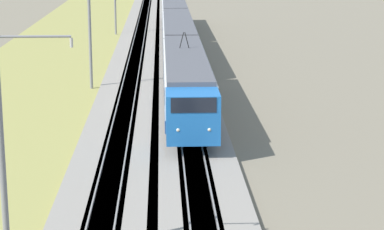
# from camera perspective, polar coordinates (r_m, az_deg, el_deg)

# --- Properties ---
(ballast_main) EXTENTS (240.00, 4.40, 0.30)m
(ballast_main) POSITION_cam_1_polar(r_m,az_deg,el_deg) (69.29, -4.33, 4.26)
(ballast_main) COLOR gray
(ballast_main) RESTS_ON ground
(ballast_adjacent) EXTENTS (240.00, 4.40, 0.30)m
(ballast_adjacent) POSITION_cam_1_polar(r_m,az_deg,el_deg) (69.27, -1.05, 4.29)
(ballast_adjacent) COLOR gray
(ballast_adjacent) RESTS_ON ground
(track_main) EXTENTS (240.00, 1.57, 0.45)m
(track_main) POSITION_cam_1_polar(r_m,az_deg,el_deg) (69.29, -4.33, 4.27)
(track_main) COLOR #4C4238
(track_main) RESTS_ON ground
(track_adjacent) EXTENTS (240.00, 1.57, 0.45)m
(track_adjacent) POSITION_cam_1_polar(r_m,az_deg,el_deg) (69.27, -1.05, 4.30)
(track_adjacent) COLOR #4C4238
(track_adjacent) RESTS_ON ground
(grass_verge) EXTENTS (240.00, 13.82, 0.12)m
(grass_verge) POSITION_cam_1_polar(r_m,az_deg,el_deg) (69.92, -10.20, 4.09)
(grass_verge) COLOR #99934C
(grass_verge) RESTS_ON ground
(passenger_train) EXTENTS (65.10, 2.85, 4.87)m
(passenger_train) POSITION_cam_1_polar(r_m,az_deg,el_deg) (69.27, -1.06, 6.06)
(passenger_train) COLOR blue
(passenger_train) RESTS_ON ground
(catenary_mast_near) EXTENTS (0.22, 2.56, 9.04)m
(catenary_mast_near) POSITION_cam_1_polar(r_m,az_deg,el_deg) (25.06, -14.23, -2.11)
(catenary_mast_near) COLOR slate
(catenary_mast_near) RESTS_ON ground
(catenary_mast_mid) EXTENTS (0.22, 2.56, 9.15)m
(catenary_mast_mid) POSITION_cam_1_polar(r_m,az_deg,el_deg) (55.71, -7.75, 6.67)
(catenary_mast_mid) COLOR slate
(catenary_mast_mid) RESTS_ON ground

